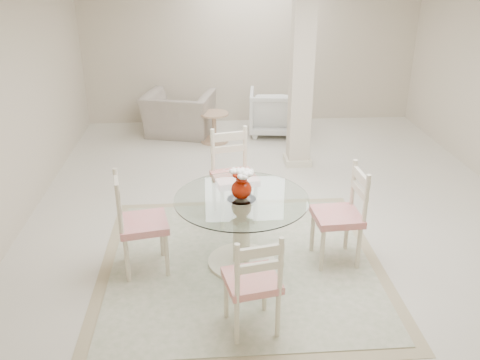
{
  "coord_description": "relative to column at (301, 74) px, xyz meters",
  "views": [
    {
      "loc": [
        -0.87,
        -5.7,
        2.89
      ],
      "look_at": [
        -0.54,
        -1.15,
        0.85
      ],
      "focal_mm": 38.0,
      "sensor_mm": 36.0,
      "label": 1
    }
  ],
  "objects": [
    {
      "name": "ground",
      "position": [
        -0.5,
        -1.3,
        -1.35
      ],
      "size": [
        7.0,
        7.0,
        0.0
      ],
      "primitive_type": "plane",
      "color": "silver",
      "rests_on": "ground"
    },
    {
      "name": "room_shell",
      "position": [
        -0.5,
        -1.3,
        0.51
      ],
      "size": [
        6.02,
        7.02,
        2.71
      ],
      "color": "beige",
      "rests_on": "ground"
    },
    {
      "name": "column",
      "position": [
        0.0,
        0.0,
        0.0
      ],
      "size": [
        0.3,
        0.3,
        2.7
      ],
      "primitive_type": "cube",
      "color": "beige",
      "rests_on": "ground"
    },
    {
      "name": "area_rug",
      "position": [
        -1.04,
        -2.65,
        -1.34
      ],
      "size": [
        2.84,
        2.84,
        0.02
      ],
      "color": "tan",
      "rests_on": "ground"
    },
    {
      "name": "dining_table",
      "position": [
        -1.04,
        -2.65,
        -0.97
      ],
      "size": [
        1.3,
        1.3,
        0.75
      ],
      "rotation": [
        0.0,
        0.0,
        0.01
      ],
      "color": "beige",
      "rests_on": "ground"
    },
    {
      "name": "red_vase",
      "position": [
        -1.04,
        -2.66,
        -0.45
      ],
      "size": [
        0.23,
        0.22,
        0.3
      ],
      "color": "#A01804",
      "rests_on": "dining_table"
    },
    {
      "name": "dining_chair_east",
      "position": [
        -0.02,
        -2.64,
        -0.76
      ],
      "size": [
        0.48,
        0.48,
        1.13
      ],
      "rotation": [
        0.0,
        0.0,
        -1.51
      ],
      "color": "beige",
      "rests_on": "ground"
    },
    {
      "name": "dining_chair_north",
      "position": [
        -1.07,
        -1.63,
        -0.73
      ],
      "size": [
        0.57,
        0.57,
        1.19
      ],
      "rotation": [
        0.0,
        0.0,
        0.22
      ],
      "color": "#EFE6C5",
      "rests_on": "ground"
    },
    {
      "name": "dining_chair_west",
      "position": [
        -2.06,
        -2.68,
        -0.75
      ],
      "size": [
        0.54,
        0.54,
        1.14
      ],
      "rotation": [
        0.0,
        0.0,
        1.76
      ],
      "color": "beige",
      "rests_on": "ground"
    },
    {
      "name": "dining_chair_south",
      "position": [
        -1.02,
        -3.67,
        -0.8
      ],
      "size": [
        0.49,
        0.49,
        1.05
      ],
      "rotation": [
        0.0,
        0.0,
        3.34
      ],
      "color": "beige",
      "rests_on": "ground"
    },
    {
      "name": "recliner_taupe",
      "position": [
        -1.81,
        1.46,
        -0.99
      ],
      "size": [
        1.33,
        1.23,
        0.73
      ],
      "primitive_type": "imported",
      "rotation": [
        0.0,
        0.0,
        2.89
      ],
      "color": "#A09585",
      "rests_on": "ground"
    },
    {
      "name": "armchair_white",
      "position": [
        -0.18,
        1.41,
        -0.97
      ],
      "size": [
        0.91,
        0.93,
        0.77
      ],
      "primitive_type": "imported",
      "rotation": [
        0.0,
        0.0,
        3.03
      ],
      "color": "silver",
      "rests_on": "ground"
    },
    {
      "name": "side_table",
      "position": [
        -1.21,
        1.04,
        -1.12
      ],
      "size": [
        0.48,
        0.48,
        0.5
      ],
      "color": "tan",
      "rests_on": "ground"
    }
  ]
}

